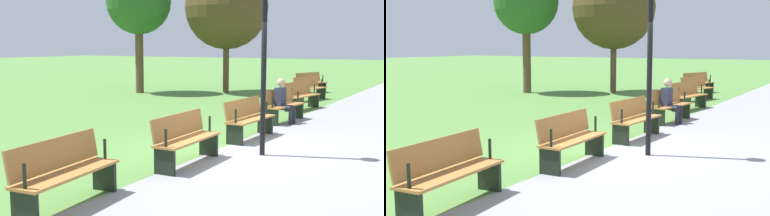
{
  "view_description": "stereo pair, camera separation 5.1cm",
  "coord_description": "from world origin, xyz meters",
  "views": [
    {
      "loc": [
        8.36,
        4.23,
        2.1
      ],
      "look_at": [
        0.0,
        -0.75,
        0.8
      ],
      "focal_mm": 44.85,
      "sensor_mm": 36.0,
      "label": 1
    },
    {
      "loc": [
        8.33,
        4.27,
        2.1
      ],
      "look_at": [
        0.0,
        -0.75,
        0.8
      ],
      "focal_mm": 44.85,
      "sensor_mm": 36.0,
      "label": 2
    }
  ],
  "objects": [
    {
      "name": "ground_plane",
      "position": [
        0.0,
        0.0,
        0.0
      ],
      "size": [
        120.0,
        120.0,
        0.0
      ],
      "primitive_type": "plane",
      "color": "#54843D"
    },
    {
      "name": "path_paving",
      "position": [
        0.0,
        2.36,
        0.0
      ],
      "size": [
        38.87,
        5.02,
        0.01
      ],
      "primitive_type": "cube",
      "color": "#939399",
      "rests_on": "ground"
    },
    {
      "name": "bench_0",
      "position": [
        -11.92,
        -1.91,
        0.47
      ],
      "size": [
        1.74,
        0.96,
        0.89
      ],
      "rotation": [
        0.0,
        0.0,
        -0.31
      ],
      "color": "#B27538",
      "rests_on": "ground"
    },
    {
      "name": "bench_1",
      "position": [
        -9.33,
        -1.18,
        0.47
      ],
      "size": [
        1.74,
        0.86,
        0.89
      ],
      "rotation": [
        0.0,
        0.0,
        -0.24
      ],
      "color": "#B27538",
      "rests_on": "ground"
    },
    {
      "name": "bench_2",
      "position": [
        -6.7,
        -0.64,
        0.47
      ],
      "size": [
        1.74,
        0.75,
        0.89
      ],
      "rotation": [
        0.0,
        0.0,
        -0.17
      ],
      "color": "#B27538",
      "rests_on": "ground"
    },
    {
      "name": "bench_3",
      "position": [
        -4.03,
        -0.27,
        0.47
      ],
      "size": [
        1.72,
        0.64,
        0.89
      ],
      "rotation": [
        0.0,
        0.0,
        -0.1
      ],
      "color": "#B27538",
      "rests_on": "ground"
    },
    {
      "name": "bench_4",
      "position": [
        -1.35,
        -0.09,
        0.47
      ],
      "size": [
        1.69,
        0.53,
        0.89
      ],
      "rotation": [
        0.0,
        0.0,
        -0.03
      ],
      "color": "#B27538",
      "rests_on": "ground"
    },
    {
      "name": "bench_5",
      "position": [
        1.35,
        -0.09,
        0.47
      ],
      "size": [
        1.69,
        0.53,
        0.89
      ],
      "rotation": [
        0.0,
        0.0,
        0.03
      ],
      "color": "#B27538",
      "rests_on": "ground"
    },
    {
      "name": "bench_6",
      "position": [
        4.03,
        -0.27,
        0.47
      ],
      "size": [
        1.72,
        0.64,
        0.89
      ],
      "rotation": [
        0.0,
        0.0,
        0.1
      ],
      "color": "#B27538",
      "rests_on": "ground"
    },
    {
      "name": "person_seated",
      "position": [
        -3.75,
        -0.16,
        0.64
      ],
      "size": [
        0.36,
        0.54,
        1.2
      ],
      "rotation": [
        0.0,
        0.0,
        -0.1
      ],
      "color": "#2D3347",
      "rests_on": "ground"
    },
    {
      "name": "tree_0",
      "position": [
        -10.36,
        -5.2,
        3.66
      ],
      "size": [
        3.58,
        3.58,
        5.46
      ],
      "color": "brown",
      "rests_on": "ground"
    },
    {
      "name": "tree_1",
      "position": [
        -8.36,
        -8.38,
        3.86
      ],
      "size": [
        2.78,
        2.78,
        5.29
      ],
      "color": "brown",
      "rests_on": "ground"
    },
    {
      "name": "lamp_post",
      "position": [
        0.0,
        0.8,
        2.66
      ],
      "size": [
        0.32,
        0.32,
        3.8
      ],
      "color": "black",
      "rests_on": "ground"
    }
  ]
}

